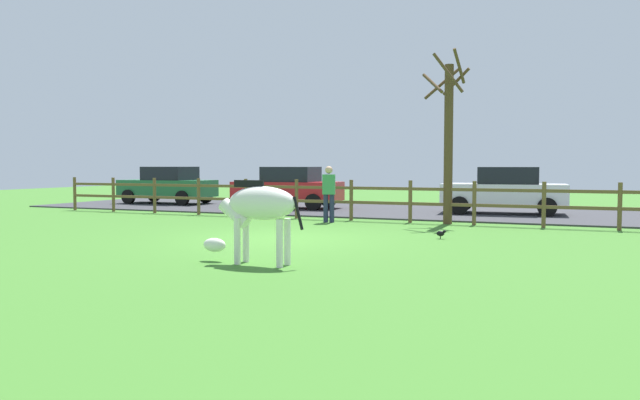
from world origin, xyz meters
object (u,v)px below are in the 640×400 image
(parked_car_red, at_px, (288,187))
(parked_car_green, at_px, (168,185))
(zebra, at_px, (258,209))
(visitor_near_fence, at_px, (329,191))
(parked_car_white, at_px, (504,190))
(crow_on_grass, at_px, (441,233))
(bare_tree, at_px, (448,135))

(parked_car_red, relative_size, parked_car_green, 1.02)
(zebra, distance_m, visitor_near_fence, 7.63)
(zebra, bearing_deg, parked_car_red, 113.61)
(parked_car_red, height_order, visitor_near_fence, visitor_near_fence)
(parked_car_white, bearing_deg, parked_car_green, 179.48)
(crow_on_grass, bearing_deg, parked_car_green, 150.20)
(crow_on_grass, bearing_deg, zebra, -113.92)
(parked_car_red, bearing_deg, zebra, -66.39)
(crow_on_grass, bearing_deg, parked_car_red, 135.93)
(bare_tree, xyz_separation_m, parked_car_red, (-6.66, 3.39, -1.66))
(parked_car_white, bearing_deg, visitor_near_fence, -133.12)
(bare_tree, xyz_separation_m, parked_car_white, (1.15, 3.80, -1.66))
(bare_tree, distance_m, parked_car_red, 7.66)
(crow_on_grass, xyz_separation_m, parked_car_green, (-13.16, 7.53, 0.72))
(parked_car_red, distance_m, visitor_near_fence, 5.48)
(crow_on_grass, height_order, visitor_near_fence, visitor_near_fence)
(crow_on_grass, relative_size, parked_car_white, 0.05)
(visitor_near_fence, bearing_deg, bare_tree, 15.62)
(crow_on_grass, distance_m, visitor_near_fence, 4.75)
(crow_on_grass, height_order, parked_car_white, parked_car_white)
(parked_car_white, relative_size, visitor_near_fence, 2.52)
(crow_on_grass, relative_size, parked_car_red, 0.05)
(bare_tree, relative_size, crow_on_grass, 22.65)
(parked_car_white, relative_size, parked_car_green, 1.03)
(bare_tree, xyz_separation_m, zebra, (-1.53, -8.34, -1.58))
(parked_car_green, xyz_separation_m, visitor_near_fence, (9.32, -4.84, 0.06))
(parked_car_red, relative_size, visitor_near_fence, 2.50)
(parked_car_white, xyz_separation_m, parked_car_red, (-7.81, -0.41, 0.00))
(parked_car_white, xyz_separation_m, parked_car_green, (-13.74, 0.12, 0.00))
(zebra, bearing_deg, visitor_near_fence, 103.13)
(parked_car_red, bearing_deg, parked_car_white, 3.02)
(crow_on_grass, distance_m, parked_car_white, 7.47)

